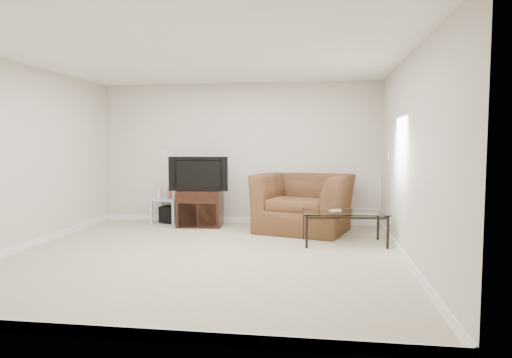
# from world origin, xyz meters

# --- Properties ---
(floor) EXTENTS (5.00, 5.00, 0.00)m
(floor) POSITION_xyz_m (0.00, 0.00, 0.00)
(floor) COLOR tan
(floor) RESTS_ON ground
(ceiling) EXTENTS (5.00, 5.00, 0.00)m
(ceiling) POSITION_xyz_m (0.00, 0.00, 2.50)
(ceiling) COLOR white
(ceiling) RESTS_ON ground
(wall_back) EXTENTS (5.00, 0.02, 2.50)m
(wall_back) POSITION_xyz_m (0.00, 2.50, 1.25)
(wall_back) COLOR silver
(wall_back) RESTS_ON ground
(wall_left) EXTENTS (0.02, 5.00, 2.50)m
(wall_left) POSITION_xyz_m (-2.50, 0.00, 1.25)
(wall_left) COLOR silver
(wall_left) RESTS_ON ground
(wall_right) EXTENTS (0.02, 5.00, 2.50)m
(wall_right) POSITION_xyz_m (2.50, 0.00, 1.25)
(wall_right) COLOR silver
(wall_right) RESTS_ON ground
(plate_back) EXTENTS (0.12, 0.02, 0.12)m
(plate_back) POSITION_xyz_m (-1.40, 2.49, 1.25)
(plate_back) COLOR white
(plate_back) RESTS_ON wall_back
(plate_right_switch) EXTENTS (0.02, 0.09, 0.13)m
(plate_right_switch) POSITION_xyz_m (2.49, 1.60, 1.25)
(plate_right_switch) COLOR white
(plate_right_switch) RESTS_ON wall_right
(plate_right_outlet) EXTENTS (0.02, 0.08, 0.12)m
(plate_right_outlet) POSITION_xyz_m (2.49, 1.30, 0.30)
(plate_right_outlet) COLOR white
(plate_right_outlet) RESTS_ON wall_right
(tv_stand) EXTENTS (0.79, 0.58, 0.63)m
(tv_stand) POSITION_xyz_m (-0.60, 2.05, 0.31)
(tv_stand) COLOR black
(tv_stand) RESTS_ON floor
(dvd_player) EXTENTS (0.47, 0.35, 0.06)m
(dvd_player) POSITION_xyz_m (-0.60, 2.01, 0.52)
(dvd_player) COLOR black
(dvd_player) RESTS_ON tv_stand
(television) EXTENTS (0.95, 0.25, 0.59)m
(television) POSITION_xyz_m (-0.60, 2.02, 0.92)
(television) COLOR black
(television) RESTS_ON tv_stand
(side_table) EXTENTS (0.51, 0.51, 0.45)m
(side_table) POSITION_xyz_m (-1.27, 2.28, 0.22)
(side_table) COLOR #A7C2CD
(side_table) RESTS_ON floor
(subwoofer) EXTENTS (0.32, 0.32, 0.28)m
(subwoofer) POSITION_xyz_m (-1.24, 2.30, 0.16)
(subwoofer) COLOR black
(subwoofer) RESTS_ON floor
(game_console) EXTENTS (0.08, 0.16, 0.21)m
(game_console) POSITION_xyz_m (-1.38, 2.27, 0.55)
(game_console) COLOR white
(game_console) RESTS_ON side_table
(game_case) EXTENTS (0.05, 0.13, 0.18)m
(game_case) POSITION_xyz_m (-1.22, 2.26, 0.54)
(game_case) COLOR #CC4C4C
(game_case) RESTS_ON side_table
(recliner) EXTENTS (1.64, 1.30, 1.26)m
(recliner) POSITION_xyz_m (1.19, 1.86, 0.63)
(recliner) COLOR #492C1F
(recliner) RESTS_ON floor
(coffee_table) EXTENTS (1.24, 0.79, 0.46)m
(coffee_table) POSITION_xyz_m (1.80, 0.98, 0.23)
(coffee_table) COLOR black
(coffee_table) RESTS_ON floor
(remote) EXTENTS (0.19, 0.13, 0.02)m
(remote) POSITION_xyz_m (1.67, 1.07, 0.48)
(remote) COLOR #B2B2B7
(remote) RESTS_ON coffee_table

